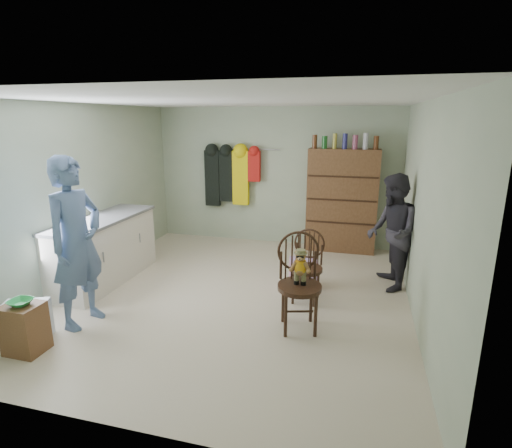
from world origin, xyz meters
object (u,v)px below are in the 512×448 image
(chair_far, at_px, (307,263))
(dresser, at_px, (342,200))
(chair_front, at_px, (299,276))

(chair_far, bearing_deg, dresser, 85.15)
(chair_front, xyz_separation_m, dresser, (0.29, 2.92, 0.30))
(chair_front, bearing_deg, dresser, 68.62)
(chair_front, bearing_deg, chair_far, 74.95)
(chair_far, xyz_separation_m, dresser, (0.30, 2.17, 0.42))
(chair_front, relative_size, dresser, 0.53)
(chair_front, distance_m, dresser, 2.95)
(chair_front, relative_size, chair_far, 1.18)
(chair_far, bearing_deg, chair_front, -86.38)
(dresser, bearing_deg, chair_far, -97.83)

